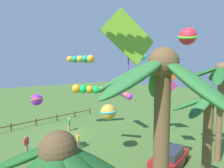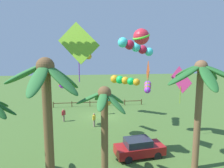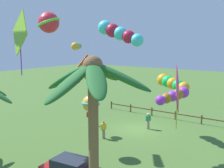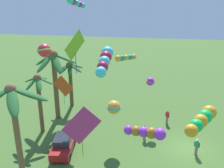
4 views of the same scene
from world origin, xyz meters
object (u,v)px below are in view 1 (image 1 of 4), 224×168
kite_tube_5 (123,93)px  kite_ball_8 (188,36)px  spectator_2 (69,124)px  kite_tube_2 (133,50)px  kite_tube_0 (82,59)px  spectator_0 (78,140)px  parked_car_0 (170,157)px  kite_diamond_10 (165,84)px  kite_ball_7 (108,112)px  palm_tree_2 (161,108)px  kite_diamond_6 (168,76)px  palm_tree_0 (222,85)px  kite_diamond_4 (129,37)px  kite_tube_1 (88,89)px  palm_tree_3 (208,128)px  kite_ball_9 (37,100)px  spectator_1 (26,144)px

kite_tube_5 → kite_ball_8: kite_ball_8 is taller
spectator_2 → kite_tube_2: bearing=103.8°
spectator_2 → kite_tube_0: size_ratio=0.82×
spectator_2 → kite_tube_5: size_ratio=0.53×
spectator_0 → parked_car_0: bearing=114.2°
kite_tube_2 → kite_diamond_10: bearing=171.1°
kite_ball_7 → kite_ball_8: kite_ball_8 is taller
palm_tree_2 → kite_diamond_6: size_ratio=3.21×
palm_tree_2 → kite_tube_2: kite_tube_2 is taller
palm_tree_0 → parked_car_0: 6.78m
kite_diamond_4 → kite_diamond_10: kite_diamond_4 is taller
palm_tree_0 → palm_tree_2: palm_tree_2 is taller
kite_ball_8 → kite_tube_5: bearing=-111.6°
palm_tree_0 → spectator_2: palm_tree_0 is taller
kite_ball_7 → kite_diamond_6: bearing=129.5°
kite_tube_1 → kite_diamond_10: kite_diamond_10 is taller
kite_diamond_4 → kite_diamond_6: size_ratio=1.76×
kite_diamond_10 → palm_tree_2: bearing=28.4°
kite_diamond_6 → kite_diamond_4: bearing=5.8°
kite_tube_5 → kite_diamond_10: 4.70m
palm_tree_3 → kite_ball_9: size_ratio=5.70×
kite_ball_7 → kite_tube_2: bearing=173.6°
palm_tree_3 → kite_tube_2: bearing=-116.1°
kite_diamond_4 → kite_tube_5: (-7.66, -7.27, -4.41)m
parked_car_0 → kite_diamond_10: (-5.02, -3.31, 4.97)m
kite_ball_7 → kite_tube_5: bearing=-149.5°
palm_tree_0 → spectator_2: (4.98, -14.19, -5.26)m
kite_tube_0 → kite_tube_5: kite_tube_0 is taller
palm_tree_0 → spectator_1: palm_tree_0 is taller
kite_diamond_4 → kite_diamond_6: 5.85m
spectator_1 → kite_tube_1: kite_tube_1 is taller
parked_car_0 → spectator_2: bearing=-83.2°
kite_diamond_6 → kite_ball_8: bearing=58.1°
spectator_0 → kite_diamond_6: 9.72m
kite_tube_0 → kite_tube_2: bearing=167.5°
kite_diamond_4 → kite_ball_7: 7.04m
kite_tube_2 → kite_diamond_6: 4.00m
palm_tree_3 → spectator_0: bearing=-89.2°
kite_diamond_10 → kite_ball_7: bearing=-8.0°
palm_tree_0 → palm_tree_3: size_ratio=1.23×
spectator_0 → kite_ball_7: (-1.07, 2.92, 2.98)m
palm_tree_3 → kite_ball_9: (3.55, -10.90, 0.36)m
spectator_2 → kite_ball_8: (-1.09, 13.09, 8.53)m
spectator_1 → parked_car_0: bearing=125.7°
palm_tree_3 → kite_tube_1: (-4.15, -14.89, 0.21)m
spectator_0 → kite_tube_5: (-6.31, -0.16, 3.69)m
palm_tree_2 → spectator_1: bearing=-87.7°
palm_tree_2 → spectator_0: palm_tree_2 is taller
kite_ball_7 → kite_ball_9: bearing=-35.7°
spectator_1 → kite_diamond_6: kite_diamond_6 is taller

